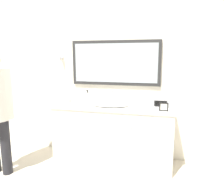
# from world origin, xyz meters

# --- Properties ---
(ground_plane) EXTENTS (14.00, 14.00, 0.00)m
(ground_plane) POSITION_xyz_m (0.00, 0.00, 0.00)
(ground_plane) COLOR beige
(wall_back) EXTENTS (8.00, 0.18, 2.55)m
(wall_back) POSITION_xyz_m (-0.00, 0.59, 1.28)
(wall_back) COLOR silver
(wall_back) RESTS_ON ground_plane
(vanity_counter) EXTENTS (1.69, 0.56, 0.86)m
(vanity_counter) POSITION_xyz_m (0.00, 0.28, 0.43)
(vanity_counter) COLOR silver
(vanity_counter) RESTS_ON ground_plane
(sink_basin) EXTENTS (0.55, 0.38, 0.18)m
(sink_basin) POSITION_xyz_m (-0.05, 0.26, 0.88)
(sink_basin) COLOR white
(sink_basin) RESTS_ON vanity_counter
(soap_bottle) EXTENTS (0.05, 0.05, 0.17)m
(soap_bottle) POSITION_xyz_m (-0.44, 0.47, 0.93)
(soap_bottle) COLOR beige
(soap_bottle) RESTS_ON vanity_counter
(appliance_box) EXTENTS (0.23, 0.13, 0.12)m
(appliance_box) POSITION_xyz_m (0.65, 0.32, 0.92)
(appliance_box) COLOR #BCBCC1
(appliance_box) RESTS_ON vanity_counter
(picture_frame) EXTENTS (0.11, 0.01, 0.11)m
(picture_frame) POSITION_xyz_m (0.68, 0.11, 0.91)
(picture_frame) COLOR black
(picture_frame) RESTS_ON vanity_counter
(hand_towel_near_sink) EXTENTS (0.14, 0.10, 0.05)m
(hand_towel_near_sink) POSITION_xyz_m (-0.73, 0.32, 0.89)
(hand_towel_near_sink) COLOR silver
(hand_towel_near_sink) RESTS_ON vanity_counter
(metal_tray) EXTENTS (0.15, 0.10, 0.01)m
(metal_tray) POSITION_xyz_m (0.46, 0.19, 0.87)
(metal_tray) COLOR silver
(metal_tray) RESTS_ON vanity_counter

